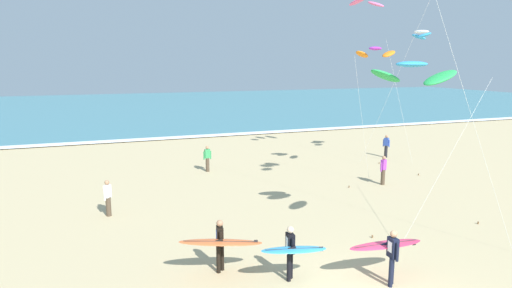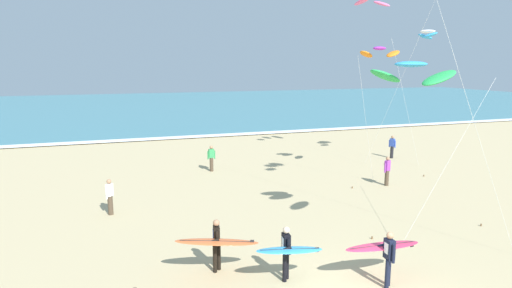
{
  "view_description": "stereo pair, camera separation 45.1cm",
  "coord_description": "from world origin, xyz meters",
  "px_view_note": "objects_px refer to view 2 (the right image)",
  "views": [
    {
      "loc": [
        -6.81,
        -9.09,
        6.47
      ],
      "look_at": [
        -0.97,
        6.76,
        3.33
      ],
      "focal_mm": 30.45,
      "sensor_mm": 36.0,
      "label": 1
    },
    {
      "loc": [
        -6.38,
        -9.24,
        6.47
      ],
      "look_at": [
        -0.97,
        6.76,
        3.33
      ],
      "focal_mm": 30.45,
      "sensor_mm": 36.0,
      "label": 2
    }
  ],
  "objects_px": {
    "kite_arc_golden_low": "(373,1)",
    "bystander_green_top": "(211,158)",
    "surfer_third": "(217,242)",
    "kite_arc_violet_close": "(379,52)",
    "bystander_white_top": "(110,197)",
    "surfer_trailing": "(386,251)",
    "kite_arc_ivory_mid": "(427,35)",
    "bystander_purple_top": "(387,171)",
    "bystander_blue_top": "(392,147)",
    "kite_arc_cobalt_far": "(411,73)",
    "surfer_lead": "(288,250)"
  },
  "relations": [
    {
      "from": "kite_arc_ivory_mid",
      "to": "kite_arc_golden_low",
      "type": "height_order",
      "value": "kite_arc_golden_low"
    },
    {
      "from": "bystander_purple_top",
      "to": "surfer_third",
      "type": "bearing_deg",
      "value": -148.28
    },
    {
      "from": "bystander_blue_top",
      "to": "bystander_white_top",
      "type": "bearing_deg",
      "value": -162.72
    },
    {
      "from": "surfer_trailing",
      "to": "bystander_blue_top",
      "type": "distance_m",
      "value": 18.32
    },
    {
      "from": "kite_arc_cobalt_far",
      "to": "kite_arc_golden_low",
      "type": "bearing_deg",
      "value": 62.42
    },
    {
      "from": "bystander_white_top",
      "to": "kite_arc_golden_low",
      "type": "bearing_deg",
      "value": 16.78
    },
    {
      "from": "surfer_lead",
      "to": "bystander_purple_top",
      "type": "xyz_separation_m",
      "value": [
        9.14,
        8.01,
        -0.23
      ]
    },
    {
      "from": "kite_arc_cobalt_far",
      "to": "bystander_purple_top",
      "type": "bearing_deg",
      "value": 57.78
    },
    {
      "from": "bystander_purple_top",
      "to": "kite_arc_ivory_mid",
      "type": "bearing_deg",
      "value": 34.49
    },
    {
      "from": "bystander_green_top",
      "to": "bystander_purple_top",
      "type": "height_order",
      "value": "same"
    },
    {
      "from": "kite_arc_golden_low",
      "to": "bystander_purple_top",
      "type": "bearing_deg",
      "value": -109.65
    },
    {
      "from": "surfer_third",
      "to": "bystander_blue_top",
      "type": "height_order",
      "value": "surfer_third"
    },
    {
      "from": "bystander_purple_top",
      "to": "bystander_blue_top",
      "type": "xyz_separation_m",
      "value": [
        4.45,
        5.73,
        0.0
      ]
    },
    {
      "from": "kite_arc_violet_close",
      "to": "bystander_white_top",
      "type": "height_order",
      "value": "kite_arc_violet_close"
    },
    {
      "from": "kite_arc_cobalt_far",
      "to": "kite_arc_violet_close",
      "type": "xyz_separation_m",
      "value": [
        4.38,
        8.24,
        0.88
      ]
    },
    {
      "from": "kite_arc_golden_low",
      "to": "bystander_green_top",
      "type": "relative_size",
      "value": 6.67
    },
    {
      "from": "surfer_third",
      "to": "bystander_green_top",
      "type": "xyz_separation_m",
      "value": [
        2.77,
        12.9,
        -0.24
      ]
    },
    {
      "from": "surfer_trailing",
      "to": "bystander_purple_top",
      "type": "xyz_separation_m",
      "value": [
        6.43,
        9.0,
        -0.24
      ]
    },
    {
      "from": "surfer_third",
      "to": "kite_arc_violet_close",
      "type": "bearing_deg",
      "value": 35.82
    },
    {
      "from": "kite_arc_cobalt_far",
      "to": "kite_arc_golden_low",
      "type": "height_order",
      "value": "kite_arc_golden_low"
    },
    {
      "from": "kite_arc_cobalt_far",
      "to": "bystander_green_top",
      "type": "relative_size",
      "value": 4.12
    },
    {
      "from": "surfer_trailing",
      "to": "kite_arc_cobalt_far",
      "type": "bearing_deg",
      "value": 43.35
    },
    {
      "from": "surfer_third",
      "to": "kite_arc_violet_close",
      "type": "distance_m",
      "value": 14.62
    },
    {
      "from": "surfer_lead",
      "to": "bystander_white_top",
      "type": "height_order",
      "value": "surfer_lead"
    },
    {
      "from": "kite_arc_golden_low",
      "to": "bystander_blue_top",
      "type": "xyz_separation_m",
      "value": [
        2.77,
        1.01,
        -9.43
      ]
    },
    {
      "from": "surfer_lead",
      "to": "surfer_third",
      "type": "distance_m",
      "value": 2.22
    },
    {
      "from": "surfer_third",
      "to": "bystander_green_top",
      "type": "distance_m",
      "value": 13.19
    },
    {
      "from": "kite_arc_golden_low",
      "to": "surfer_trailing",
      "type": "bearing_deg",
      "value": -120.62
    },
    {
      "from": "surfer_lead",
      "to": "kite_arc_cobalt_far",
      "type": "distance_m",
      "value": 6.92
    },
    {
      "from": "bystander_white_top",
      "to": "bystander_purple_top",
      "type": "bearing_deg",
      "value": 0.19
    },
    {
      "from": "kite_arc_golden_low",
      "to": "kite_arc_violet_close",
      "type": "relative_size",
      "value": 1.44
    },
    {
      "from": "surfer_third",
      "to": "kite_arc_golden_low",
      "type": "distance_m",
      "value": 19.43
    },
    {
      "from": "surfer_trailing",
      "to": "kite_arc_violet_close",
      "type": "distance_m",
      "value": 13.24
    },
    {
      "from": "kite_arc_ivory_mid",
      "to": "bystander_white_top",
      "type": "height_order",
      "value": "kite_arc_ivory_mid"
    },
    {
      "from": "surfer_trailing",
      "to": "bystander_green_top",
      "type": "distance_m",
      "value": 15.21
    },
    {
      "from": "kite_arc_ivory_mid",
      "to": "kite_arc_violet_close",
      "type": "height_order",
      "value": "kite_arc_ivory_mid"
    },
    {
      "from": "surfer_third",
      "to": "surfer_lead",
      "type": "bearing_deg",
      "value": -33.39
    },
    {
      "from": "kite_arc_ivory_mid",
      "to": "kite_arc_violet_close",
      "type": "xyz_separation_m",
      "value": [
        -4.83,
        -2.19,
        -1.14
      ]
    },
    {
      "from": "bystander_white_top",
      "to": "surfer_trailing",
      "type": "bearing_deg",
      "value": -49.41
    },
    {
      "from": "bystander_green_top",
      "to": "surfer_lead",
      "type": "bearing_deg",
      "value": -93.74
    },
    {
      "from": "surfer_trailing",
      "to": "bystander_blue_top",
      "type": "xyz_separation_m",
      "value": [
        10.89,
        14.73,
        -0.24
      ]
    },
    {
      "from": "kite_arc_violet_close",
      "to": "kite_arc_cobalt_far",
      "type": "bearing_deg",
      "value": -117.98
    },
    {
      "from": "surfer_lead",
      "to": "bystander_blue_top",
      "type": "bearing_deg",
      "value": 45.31
    },
    {
      "from": "kite_arc_golden_low",
      "to": "bystander_blue_top",
      "type": "distance_m",
      "value": 9.88
    },
    {
      "from": "kite_arc_ivory_mid",
      "to": "bystander_purple_top",
      "type": "height_order",
      "value": "kite_arc_ivory_mid"
    },
    {
      "from": "kite_arc_cobalt_far",
      "to": "bystander_green_top",
      "type": "bearing_deg",
      "value": 105.36
    },
    {
      "from": "kite_arc_golden_low",
      "to": "bystander_white_top",
      "type": "relative_size",
      "value": 6.67
    },
    {
      "from": "surfer_third",
      "to": "kite_arc_golden_low",
      "type": "relative_size",
      "value": 0.25
    },
    {
      "from": "kite_arc_ivory_mid",
      "to": "bystander_green_top",
      "type": "distance_m",
      "value": 15.12
    },
    {
      "from": "surfer_trailing",
      "to": "bystander_purple_top",
      "type": "relative_size",
      "value": 1.53
    }
  ]
}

